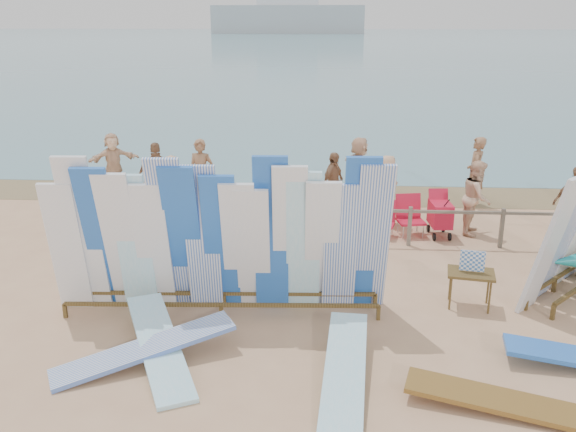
# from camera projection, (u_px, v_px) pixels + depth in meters

# --- Properties ---
(ground) EXTENTS (160.00, 160.00, 0.00)m
(ground) POSITION_uv_depth(u_px,v_px,m) (316.00, 303.00, 10.87)
(ground) COLOR tan
(ground) RESTS_ON ground
(ocean) EXTENTS (320.00, 240.00, 0.02)m
(ocean) POSITION_uv_depth(u_px,v_px,m) (328.00, 40.00, 132.25)
(ocean) COLOR teal
(ocean) RESTS_ON ground
(wet_sand_strip) EXTENTS (40.00, 2.60, 0.01)m
(wet_sand_strip) POSITION_uv_depth(u_px,v_px,m) (321.00, 192.00, 17.70)
(wet_sand_strip) COLOR olive
(wet_sand_strip) RESTS_ON ground
(distant_ship) EXTENTS (45.00, 8.00, 14.00)m
(distant_ship) POSITION_uv_depth(u_px,v_px,m) (288.00, 15.00, 180.63)
(distant_ship) COLOR #999EA3
(distant_ship) RESTS_ON ocean
(fence) EXTENTS (12.08, 0.08, 0.90)m
(fence) POSITION_uv_depth(u_px,v_px,m) (319.00, 217.00, 13.52)
(fence) COLOR #6F6554
(fence) RESTS_ON ground
(main_surfboard_rack) EXTENTS (5.69, 1.09, 2.84)m
(main_surfboard_rack) POSITION_uv_depth(u_px,v_px,m) (221.00, 243.00, 10.12)
(main_surfboard_rack) COLOR brown
(main_surfboard_rack) RESTS_ON ground
(vendor_table) EXTENTS (0.87, 0.69, 1.05)m
(vendor_table) POSITION_uv_depth(u_px,v_px,m) (470.00, 288.00, 10.63)
(vendor_table) COLOR brown
(vendor_table) RESTS_ON ground
(flat_board_b) EXTENTS (0.76, 2.72, 0.43)m
(flat_board_b) POSITION_uv_depth(u_px,v_px,m) (344.00, 385.00, 8.44)
(flat_board_b) COLOR #94D6ED
(flat_board_b) RESTS_ON ground
(flat_board_c) EXTENTS (2.75, 1.23, 0.23)m
(flat_board_c) POSITION_uv_depth(u_px,v_px,m) (510.00, 411.00, 7.89)
(flat_board_c) COLOR brown
(flat_board_c) RESTS_ON ground
(flat_board_a) EXTENTS (1.65, 2.67, 0.43)m
(flat_board_a) POSITION_uv_depth(u_px,v_px,m) (160.00, 357.00, 9.14)
(flat_board_a) COLOR #94D6ED
(flat_board_a) RESTS_ON ground
(flat_board_e) EXTENTS (2.62, 1.78, 0.43)m
(flat_board_e) POSITION_uv_depth(u_px,v_px,m) (146.00, 362.00, 9.01)
(flat_board_e) COLOR white
(flat_board_e) RESTS_ON ground
(beach_chair_left) EXTENTS (0.64, 0.66, 0.84)m
(beach_chair_left) POSITION_uv_depth(u_px,v_px,m) (382.00, 226.00, 14.09)
(beach_chair_left) COLOR red
(beach_chair_left) RESTS_ON ground
(beach_chair_right) EXTENTS (0.69, 0.71, 0.94)m
(beach_chair_right) POSITION_uv_depth(u_px,v_px,m) (410.00, 224.00, 14.18)
(beach_chair_right) COLOR red
(beach_chair_right) RESTS_ON ground
(stroller) EXTENTS (0.59, 0.81, 1.06)m
(stroller) POSITION_uv_depth(u_px,v_px,m) (440.00, 219.00, 14.05)
(stroller) COLOR red
(stroller) RESTS_ON ground
(beachgoer_4) EXTENTS (0.82, 1.00, 1.58)m
(beachgoer_4) POSITION_uv_depth(u_px,v_px,m) (333.00, 183.00, 15.70)
(beachgoer_4) COLOR #8C6042
(beachgoer_4) RESTS_ON ground
(beachgoer_7) EXTENTS (0.52, 0.75, 1.87)m
(beachgoer_7) POSITION_uv_depth(u_px,v_px,m) (475.00, 172.00, 16.19)
(beachgoer_7) COLOR #8C6042
(beachgoer_7) RESTS_ON ground
(beachgoer_0) EXTENTS (0.85, 0.47, 1.67)m
(beachgoer_0) POSITION_uv_depth(u_px,v_px,m) (172.00, 189.00, 14.95)
(beachgoer_0) COLOR tan
(beachgoer_0) RESTS_ON ground
(beachgoer_10) EXTENTS (0.99, 0.44, 1.68)m
(beachgoer_10) POSITION_uv_depth(u_px,v_px,m) (575.00, 203.00, 13.84)
(beachgoer_10) COLOR #8C6042
(beachgoer_10) RESTS_ON ground
(beachgoer_6) EXTENTS (0.60, 0.91, 1.70)m
(beachgoer_6) POSITION_uv_depth(u_px,v_px,m) (385.00, 190.00, 14.81)
(beachgoer_6) COLOR tan
(beachgoer_6) RESTS_ON ground
(beachgoer_5) EXTENTS (1.34, 1.61, 1.73)m
(beachgoer_5) POSITION_uv_depth(u_px,v_px,m) (359.00, 168.00, 16.92)
(beachgoer_5) COLOR beige
(beachgoer_5) RESTS_ON ground
(beachgoer_8) EXTENTS (0.65, 0.93, 1.74)m
(beachgoer_8) POSITION_uv_depth(u_px,v_px,m) (477.00, 197.00, 14.13)
(beachgoer_8) COLOR beige
(beachgoer_8) RESTS_ON ground
(beachgoer_11) EXTENTS (1.53, 1.17, 1.61)m
(beachgoer_11) POSITION_uv_depth(u_px,v_px,m) (113.00, 160.00, 18.11)
(beachgoer_11) COLOR beige
(beachgoer_11) RESTS_ON ground
(beachgoer_extra_1) EXTENTS (1.14, 0.74, 1.79)m
(beachgoer_extra_1) POSITION_uv_depth(u_px,v_px,m) (158.00, 176.00, 15.87)
(beachgoer_extra_1) COLOR #8C6042
(beachgoer_extra_1) RESTS_ON ground
(beachgoer_1) EXTENTS (0.73, 0.47, 1.86)m
(beachgoer_1) POSITION_uv_depth(u_px,v_px,m) (201.00, 174.00, 15.93)
(beachgoer_1) COLOR #8C6042
(beachgoer_1) RESTS_ON ground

